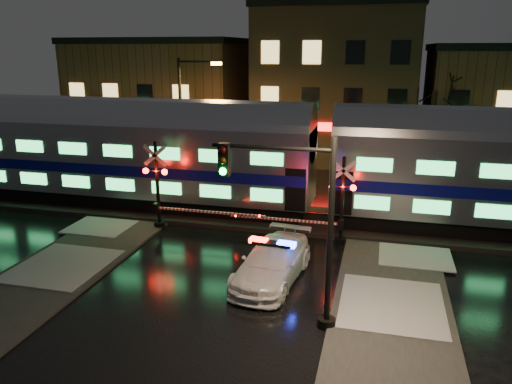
% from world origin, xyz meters
% --- Properties ---
extents(ground, '(120.00, 120.00, 0.00)m').
position_xyz_m(ground, '(0.00, 0.00, 0.00)').
color(ground, black).
rests_on(ground, ground).
extents(ballast, '(90.00, 4.20, 0.24)m').
position_xyz_m(ballast, '(0.00, 5.00, 0.12)').
color(ballast, black).
rests_on(ballast, ground).
extents(sidewalk_left, '(4.00, 20.00, 0.12)m').
position_xyz_m(sidewalk_left, '(-6.50, -6.00, 0.06)').
color(sidewalk_left, '#2D2D2D').
rests_on(sidewalk_left, ground).
extents(sidewalk_right, '(4.00, 20.00, 0.12)m').
position_xyz_m(sidewalk_right, '(6.50, -6.00, 0.06)').
color(sidewalk_right, '#2D2D2D').
rests_on(sidewalk_right, ground).
extents(building_left, '(14.00, 10.00, 9.00)m').
position_xyz_m(building_left, '(-13.00, 22.00, 4.50)').
color(building_left, brown).
rests_on(building_left, ground).
extents(building_mid, '(12.00, 11.00, 11.50)m').
position_xyz_m(building_mid, '(2.00, 22.50, 5.75)').
color(building_mid, brown).
rests_on(building_mid, ground).
extents(building_right, '(12.00, 10.00, 8.50)m').
position_xyz_m(building_right, '(15.00, 22.00, 4.25)').
color(building_right, brown).
rests_on(building_right, ground).
extents(train, '(51.00, 3.12, 5.92)m').
position_xyz_m(train, '(3.03, 5.00, 3.38)').
color(train, black).
rests_on(train, ballast).
extents(police_car, '(2.63, 5.34, 1.66)m').
position_xyz_m(police_car, '(2.02, -1.93, 0.75)').
color(police_car, white).
rests_on(police_car, ground).
extents(crossing_signal_right, '(5.82, 0.66, 4.12)m').
position_xyz_m(crossing_signal_right, '(3.90, 2.31, 1.71)').
color(crossing_signal_right, black).
rests_on(crossing_signal_right, ground).
extents(crossing_signal_left, '(6.19, 0.67, 4.38)m').
position_xyz_m(crossing_signal_left, '(-4.34, 2.31, 1.82)').
color(crossing_signal_left, black).
rests_on(crossing_signal_left, ground).
extents(traffic_light, '(4.00, 0.71, 6.19)m').
position_xyz_m(traffic_light, '(3.48, -4.84, 3.29)').
color(traffic_light, black).
rests_on(traffic_light, ground).
extents(streetlight, '(2.72, 0.28, 8.12)m').
position_xyz_m(streetlight, '(-5.82, 9.00, 4.68)').
color(streetlight, black).
rests_on(streetlight, ground).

